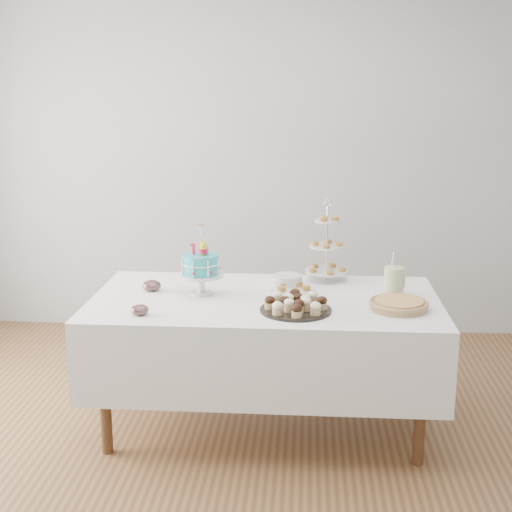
# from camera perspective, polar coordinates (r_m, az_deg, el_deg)

# --- Properties ---
(floor) EXTENTS (5.00, 5.00, 0.00)m
(floor) POSITION_cam_1_polar(r_m,az_deg,el_deg) (3.97, 0.41, -15.34)
(floor) COLOR brown
(floor) RESTS_ON ground
(walls) EXTENTS (5.04, 4.04, 2.70)m
(walls) POSITION_cam_1_polar(r_m,az_deg,el_deg) (3.52, 0.44, 4.25)
(walls) COLOR #9B9DA0
(walls) RESTS_ON floor
(table) EXTENTS (1.92, 1.02, 0.77)m
(table) POSITION_cam_1_polar(r_m,az_deg,el_deg) (4.02, 0.71, -6.47)
(table) COLOR white
(table) RESTS_ON floor
(birthday_cake) EXTENTS (0.26, 0.26, 0.39)m
(birthday_cake) POSITION_cam_1_polar(r_m,az_deg,el_deg) (3.99, -4.43, -1.61)
(birthday_cake) COLOR silver
(birthday_cake) RESTS_ON table
(cupcake_tray) EXTENTS (0.37, 0.37, 0.09)m
(cupcake_tray) POSITION_cam_1_polar(r_m,az_deg,el_deg) (3.71, 3.21, -3.82)
(cupcake_tray) COLOR black
(cupcake_tray) RESTS_ON table
(pie) EXTENTS (0.31, 0.31, 0.05)m
(pie) POSITION_cam_1_polar(r_m,az_deg,el_deg) (3.82, 11.35, -3.80)
(pie) COLOR #A18857
(pie) RESTS_ON table
(tiered_stand) EXTENTS (0.25, 0.25, 0.49)m
(tiered_stand) POSITION_cam_1_polar(r_m,az_deg,el_deg) (4.28, 5.69, 0.74)
(tiered_stand) COLOR silver
(tiered_stand) RESTS_ON table
(plate_stack) EXTENTS (0.17, 0.17, 0.07)m
(plate_stack) POSITION_cam_1_polar(r_m,az_deg,el_deg) (4.17, 2.52, -1.98)
(plate_stack) COLOR silver
(plate_stack) RESTS_ON table
(pastry_plate) EXTENTS (0.26, 0.26, 0.04)m
(pastry_plate) POSITION_cam_1_polar(r_m,az_deg,el_deg) (4.06, 2.99, -2.65)
(pastry_plate) COLOR silver
(pastry_plate) RESTS_ON table
(jam_bowl_a) EXTENTS (0.09, 0.09, 0.06)m
(jam_bowl_a) POSITION_cam_1_polar(r_m,az_deg,el_deg) (3.70, -9.29, -4.29)
(jam_bowl_a) COLOR silver
(jam_bowl_a) RESTS_ON table
(jam_bowl_b) EXTENTS (0.11, 0.11, 0.06)m
(jam_bowl_b) POSITION_cam_1_polar(r_m,az_deg,el_deg) (4.12, -8.34, -2.37)
(jam_bowl_b) COLOR silver
(jam_bowl_b) RESTS_ON table
(utensil_pitcher) EXTENTS (0.12, 0.11, 0.25)m
(utensil_pitcher) POSITION_cam_1_polar(r_m,az_deg,el_deg) (4.04, 10.99, -1.91)
(utensil_pitcher) COLOR silver
(utensil_pitcher) RESTS_ON table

